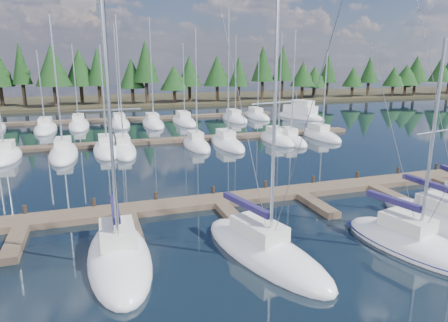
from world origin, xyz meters
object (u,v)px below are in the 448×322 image
object	(u,v)px
front_sailboat_3	(264,251)
motor_yacht_right	(300,115)
front_sailboat_2	(119,257)
main_dock	(220,203)
front_sailboat_4	(411,244)

from	to	relation	value
front_sailboat_3	motor_yacht_right	distance (m)	50.39
front_sailboat_2	front_sailboat_3	bearing A→B (deg)	-13.43
front_sailboat_2	motor_yacht_right	size ratio (longest dim) A/B	1.28
main_dock	front_sailboat_2	xyz separation A→B (m)	(-6.96, -5.67, 0.08)
front_sailboat_4	main_dock	bearing A→B (deg)	129.63
front_sailboat_2	front_sailboat_4	distance (m)	14.79
main_dock	front_sailboat_4	bearing A→B (deg)	-50.37
front_sailboat_3	front_sailboat_4	size ratio (longest dim) A/B	1.24
front_sailboat_3	motor_yacht_right	size ratio (longest dim) A/B	1.32
main_dock	front_sailboat_4	world-z (taller)	front_sailboat_4
motor_yacht_right	front_sailboat_4	bearing A→B (deg)	-112.32
main_dock	front_sailboat_3	bearing A→B (deg)	-90.71
front_sailboat_3	front_sailboat_2	bearing A→B (deg)	166.57
main_dock	front_sailboat_2	world-z (taller)	front_sailboat_2
front_sailboat_2	front_sailboat_3	distance (m)	7.06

